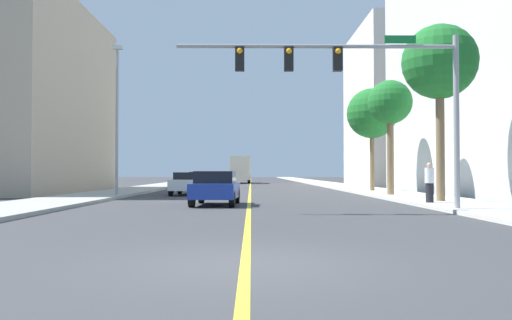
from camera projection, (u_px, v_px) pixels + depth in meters
name	position (u px, v px, depth m)	size (l,w,h in m)	color
ground	(250.00, 187.00, 49.76)	(192.00, 192.00, 0.00)	#38383A
sidewalk_left	(161.00, 186.00, 49.68)	(3.72, 168.00, 0.15)	#9E9B93
sidewalk_right	(339.00, 186.00, 49.85)	(3.72, 168.00, 0.15)	beige
lane_marking_center	(250.00, 187.00, 49.76)	(0.16, 144.00, 0.01)	yellow
building_right_near	(510.00, 63.00, 33.02)	(10.30, 22.41, 16.99)	silver
building_right_far	(409.00, 108.00, 56.43)	(11.58, 15.86, 17.18)	silver
traffic_signal_mast	(360.00, 77.00, 17.73)	(9.86, 0.36, 6.05)	gray
street_lamp	(117.00, 112.00, 28.19)	(0.56, 0.28, 8.29)	gray
palm_near	(440.00, 64.00, 22.32)	(3.27, 3.27, 7.74)	brown
palm_mid	(390.00, 104.00, 28.64)	(2.48, 2.48, 6.45)	brown
palm_far	(372.00, 114.00, 35.00)	(3.44, 3.44, 7.03)	brown
car_black	(189.00, 180.00, 44.36)	(1.93, 4.41, 1.39)	black
car_blue	(216.00, 187.00, 21.56)	(1.98, 3.91, 1.44)	#1E389E
car_white	(189.00, 183.00, 31.36)	(1.93, 4.29, 1.40)	white
car_yellow	(198.00, 179.00, 50.07)	(2.00, 4.00, 1.44)	gold
delivery_truck	(241.00, 169.00, 65.08)	(2.52, 8.49, 3.35)	silver
pedestrian	(430.00, 183.00, 21.06)	(0.38, 0.38, 1.65)	black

